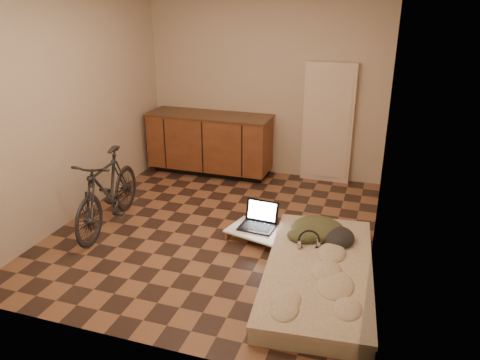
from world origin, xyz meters
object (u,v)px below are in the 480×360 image
(bicycle, at_px, (107,187))
(lap_desk, at_px, (260,232))
(laptop, at_px, (259,222))
(futon, at_px, (319,273))

(bicycle, xyz_separation_m, lap_desk, (1.75, 0.24, -0.40))
(bicycle, relative_size, lap_desk, 1.98)
(bicycle, height_order, laptop, bicycle)
(bicycle, height_order, lap_desk, bicycle)
(lap_desk, bearing_deg, futon, -24.06)
(lap_desk, bearing_deg, bicycle, -157.82)
(futon, bearing_deg, bicycle, 166.26)
(lap_desk, xyz_separation_m, laptop, (-0.04, 0.10, 0.07))
(laptop, bearing_deg, bicycle, -164.57)
(bicycle, distance_m, laptop, 1.77)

